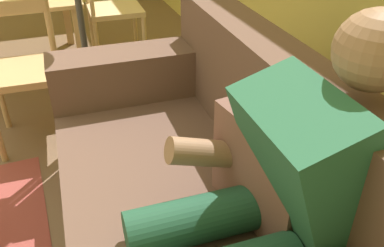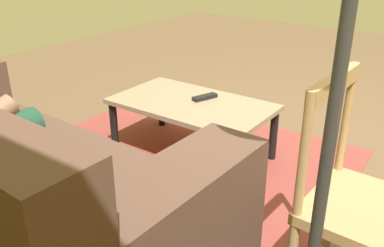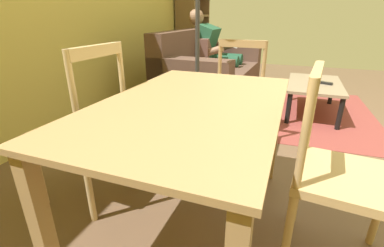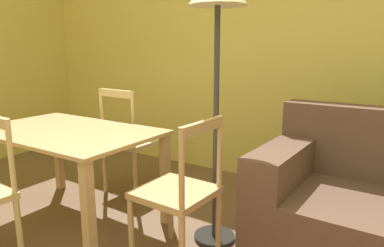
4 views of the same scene
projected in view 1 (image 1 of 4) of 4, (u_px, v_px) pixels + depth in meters
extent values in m
cube|color=brown|center=(192.00, 237.00, 1.60)|extent=(1.90, 0.96, 0.44)
cube|color=brown|center=(286.00, 122.00, 1.45)|extent=(1.88, 0.26, 0.48)
cube|color=brown|center=(141.00, 72.00, 2.07)|extent=(0.27, 0.91, 0.24)
cube|color=brown|center=(265.00, 171.00, 1.30)|extent=(0.42, 0.20, 0.36)
cube|color=#23563D|center=(309.00, 176.00, 1.17)|extent=(0.41, 0.39, 0.57)
sphere|color=#8C664C|center=(375.00, 51.00, 1.01)|extent=(0.21, 0.21, 0.21)
cylinder|color=#1C4530|center=(196.00, 220.00, 1.28)|extent=(0.16, 0.44, 0.15)
cylinder|color=#8C664C|center=(217.00, 154.00, 1.35)|extent=(0.10, 0.35, 0.19)
cube|color=tan|center=(65.00, 8.00, 3.77)|extent=(0.06, 0.06, 0.69)
cube|color=tan|center=(83.00, 58.00, 2.78)|extent=(0.06, 0.06, 0.69)
cube|color=#D1B27F|center=(115.00, 10.00, 3.31)|extent=(0.43, 0.43, 0.04)
cylinder|color=#D1B27F|center=(145.00, 42.00, 3.34)|extent=(0.04, 0.04, 0.46)
cylinder|color=#D1B27F|center=(135.00, 28.00, 3.64)|extent=(0.04, 0.04, 0.46)
cylinder|color=#D1B27F|center=(98.00, 48.00, 3.24)|extent=(0.04, 0.04, 0.46)
cylinder|color=#D1B27F|center=(92.00, 32.00, 3.54)|extent=(0.04, 0.04, 0.46)
cube|color=tan|center=(24.00, 72.00, 2.34)|extent=(0.44, 0.44, 0.04)
cylinder|color=tan|center=(63.00, 88.00, 2.67)|extent=(0.04, 0.04, 0.45)
cylinder|color=tan|center=(1.00, 96.00, 2.57)|extent=(0.04, 0.04, 0.45)
cylinder|color=tan|center=(67.00, 117.00, 2.36)|extent=(0.04, 0.04, 0.45)
cylinder|color=tan|center=(53.00, 42.00, 2.12)|extent=(0.03, 0.03, 0.46)
cube|color=tan|center=(4.00, 7.00, 1.96)|extent=(0.05, 0.38, 0.06)
cylinder|color=black|center=(97.00, 131.00, 2.61)|extent=(0.28, 0.28, 0.03)
cylinder|color=#333333|center=(80.00, 14.00, 2.21)|extent=(0.04, 0.04, 1.55)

